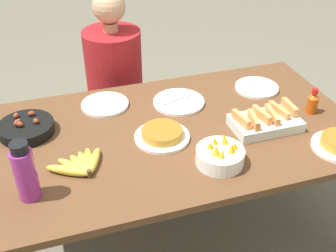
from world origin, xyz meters
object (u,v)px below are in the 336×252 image
at_px(fruit_bowl_mango, 220,155).
at_px(person_figure, 116,102).
at_px(empty_plate_far_left, 257,88).
at_px(hot_sauce_bottle, 313,102).
at_px(banana_bunch, 81,165).
at_px(skillet, 25,128).
at_px(melon_tray, 265,121).
at_px(empty_plate_near_front, 179,102).
at_px(water_bottle, 25,172).
at_px(frittata_plate_center, 162,135).
at_px(empty_plate_far_right, 105,105).

distance_m(fruit_bowl_mango, person_figure, 1.08).
height_order(empty_plate_far_left, hot_sauce_bottle, hot_sauce_bottle).
height_order(banana_bunch, skillet, skillet).
xyz_separation_m(skillet, empty_plate_far_left, (1.21, 0.05, -0.02)).
xyz_separation_m(melon_tray, empty_plate_near_front, (-0.31, 0.33, -0.03)).
distance_m(empty_plate_near_front, fruit_bowl_mango, 0.51).
relative_size(water_bottle, person_figure, 0.21).
bearing_deg(skillet, water_bottle, 106.14).
distance_m(skillet, water_bottle, 0.45).
bearing_deg(fruit_bowl_mango, skillet, 148.35).
xyz_separation_m(hot_sauce_bottle, person_figure, (-0.83, 0.79, -0.30)).
xyz_separation_m(banana_bunch, fruit_bowl_mango, (0.56, -0.14, 0.02)).
bearing_deg(skillet, melon_tray, -179.56).
bearing_deg(empty_plate_far_left, fruit_bowl_mango, -130.49).
bearing_deg(skillet, person_figure, -117.82).
xyz_separation_m(melon_tray, fruit_bowl_mango, (-0.31, -0.18, 0.01)).
xyz_separation_m(empty_plate_near_front, empty_plate_far_left, (0.45, 0.01, 0.00)).
distance_m(frittata_plate_center, empty_plate_far_right, 0.41).
bearing_deg(person_figure, empty_plate_far_left, -35.99).
xyz_separation_m(banana_bunch, person_figure, (0.31, 0.88, -0.26)).
bearing_deg(frittata_plate_center, skillet, 158.39).
height_order(skillet, person_figure, person_figure).
height_order(empty_plate_far_right, fruit_bowl_mango, fruit_bowl_mango).
xyz_separation_m(skillet, water_bottle, (0.00, -0.44, 0.09)).
xyz_separation_m(banana_bunch, empty_plate_near_front, (0.55, 0.37, -0.01)).
bearing_deg(hot_sauce_bottle, frittata_plate_center, 179.25).
height_order(melon_tray, skillet, melon_tray).
height_order(melon_tray, empty_plate_far_right, melon_tray).
bearing_deg(melon_tray, empty_plate_far_left, 68.07).
relative_size(skillet, empty_plate_far_left, 1.76).
xyz_separation_m(melon_tray, water_bottle, (-1.07, -0.14, 0.08)).
bearing_deg(skillet, empty_plate_far_left, -161.83).
bearing_deg(empty_plate_near_front, skillet, -177.34).
relative_size(frittata_plate_center, hot_sauce_bottle, 1.90).
bearing_deg(water_bottle, melon_tray, 7.59).
distance_m(empty_plate_far_left, hot_sauce_bottle, 0.33).
relative_size(melon_tray, skillet, 0.77).
height_order(empty_plate_near_front, fruit_bowl_mango, fruit_bowl_mango).
bearing_deg(empty_plate_far_right, water_bottle, -124.71).
bearing_deg(water_bottle, fruit_bowl_mango, -2.55).
bearing_deg(empty_plate_near_front, hot_sauce_bottle, -24.92).
bearing_deg(melon_tray, banana_bunch, -177.45).
bearing_deg(melon_tray, water_bottle, -172.41).
bearing_deg(water_bottle, hot_sauce_bottle, 8.22).
relative_size(melon_tray, frittata_plate_center, 1.26).
bearing_deg(empty_plate_far_left, melon_tray, -111.93).
xyz_separation_m(empty_plate_far_right, water_bottle, (-0.39, -0.56, 0.11)).
xyz_separation_m(empty_plate_far_left, hot_sauce_bottle, (0.15, -0.29, 0.05)).
relative_size(empty_plate_near_front, empty_plate_far_left, 1.12).
bearing_deg(empty_plate_far_right, empty_plate_far_left, -5.32).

